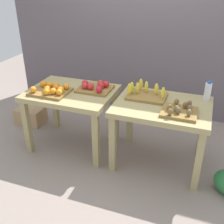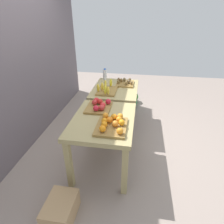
% 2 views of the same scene
% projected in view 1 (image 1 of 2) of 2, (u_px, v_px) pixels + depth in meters
% --- Properties ---
extents(ground_plane, '(8.00, 8.00, 0.00)m').
position_uv_depth(ground_plane, '(114.00, 152.00, 3.51)').
color(ground_plane, gray).
extents(back_wall, '(4.40, 0.12, 3.00)m').
position_uv_depth(back_wall, '(145.00, 15.00, 3.95)').
color(back_wall, '#645A61').
rests_on(back_wall, ground_plane).
extents(display_table_left, '(1.04, 0.80, 0.77)m').
position_uv_depth(display_table_left, '(72.00, 99.00, 3.38)').
color(display_table_left, tan).
rests_on(display_table_left, ground_plane).
extents(display_table_right, '(1.04, 0.80, 0.77)m').
position_uv_depth(display_table_right, '(162.00, 114.00, 3.04)').
color(display_table_right, tan).
rests_on(display_table_right, ground_plane).
extents(orange_bin, '(0.44, 0.36, 0.11)m').
position_uv_depth(orange_bin, '(51.00, 90.00, 3.24)').
color(orange_bin, olive).
rests_on(orange_bin, display_table_left).
extents(apple_bin, '(0.40, 0.35, 0.11)m').
position_uv_depth(apple_bin, '(95.00, 87.00, 3.32)').
color(apple_bin, olive).
rests_on(apple_bin, display_table_left).
extents(banana_crate, '(0.44, 0.32, 0.17)m').
position_uv_depth(banana_crate, '(146.00, 94.00, 3.14)').
color(banana_crate, olive).
rests_on(banana_crate, display_table_right).
extents(kiwi_bin, '(0.36, 0.33, 0.10)m').
position_uv_depth(kiwi_bin, '(180.00, 111.00, 2.78)').
color(kiwi_bin, olive).
rests_on(kiwi_bin, display_table_right).
extents(water_bottle, '(0.07, 0.07, 0.22)m').
position_uv_depth(water_bottle, '(208.00, 91.00, 3.04)').
color(water_bottle, silver).
rests_on(water_bottle, display_table_right).
extents(cardboard_produce_box, '(0.40, 0.30, 0.24)m').
position_uv_depth(cardboard_produce_box, '(31.00, 115.00, 4.14)').
color(cardboard_produce_box, tan).
rests_on(cardboard_produce_box, ground_plane).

